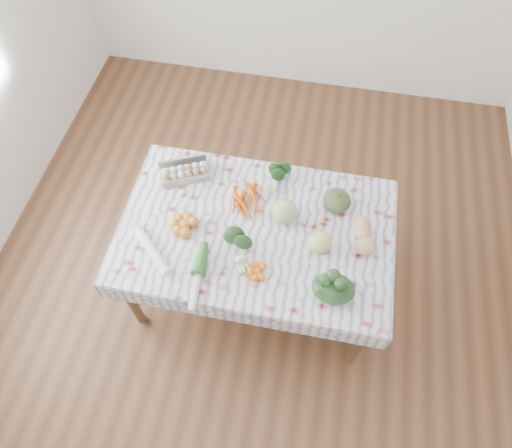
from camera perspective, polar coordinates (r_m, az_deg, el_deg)
name	(u,v)px	position (r m, az deg, el deg)	size (l,w,h in m)	color
ground	(256,282)	(3.43, 0.00, -7.27)	(4.50, 4.50, 0.00)	#512F1B
dining_table	(256,236)	(2.82, 0.00, -1.52)	(1.60, 1.00, 0.75)	brown
tablecloth	(256,230)	(2.76, 0.00, -0.70)	(1.66, 1.06, 0.01)	silver
egg_carton	(185,174)	(2.97, -8.85, 6.19)	(0.31, 0.13, 0.08)	#9D9D98
carrot_bunch	(245,201)	(2.84, -1.41, 2.85)	(0.25, 0.23, 0.05)	#CE4700
kale_bunch	(277,176)	(2.91, 2.66, 6.03)	(0.14, 0.12, 0.12)	#163D12
kabocha_squash	(337,201)	(2.84, 10.07, 2.90)	(0.17, 0.17, 0.11)	#3C4E26
cabbage	(284,211)	(2.73, 3.55, 1.57)	(0.16, 0.16, 0.16)	#9EB778
butternut_squash	(364,236)	(2.74, 13.33, -1.47)	(0.11, 0.23, 0.11)	tan
orange_cluster	(184,225)	(2.76, -8.94, -0.09)	(0.22, 0.22, 0.07)	orange
broccoli	(237,250)	(2.61, -2.38, -3.27)	(0.17, 0.17, 0.13)	#22421A
mandarin_cluster	(257,271)	(2.59, 0.16, -5.88)	(0.15, 0.15, 0.05)	orange
grapefruit	(320,242)	(2.66, 7.99, -2.26)	(0.13, 0.13, 0.13)	#C8C369
spinach_bag	(334,289)	(2.55, 9.67, -7.96)	(0.24, 0.19, 0.10)	black
daikon	(152,251)	(2.72, -12.84, -3.27)	(0.05, 0.05, 0.37)	white
leek	(198,277)	(2.60, -7.24, -6.65)	(0.04, 0.04, 0.40)	beige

